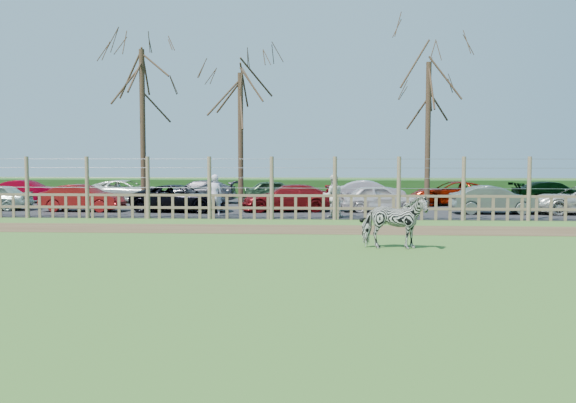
# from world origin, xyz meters

# --- Properties ---
(ground) EXTENTS (120.00, 120.00, 0.00)m
(ground) POSITION_xyz_m (0.00, 0.00, 0.00)
(ground) COLOR #619B3A
(ground) RESTS_ON ground
(dirt_strip) EXTENTS (34.00, 2.80, 0.01)m
(dirt_strip) POSITION_xyz_m (0.00, 4.50, 0.01)
(dirt_strip) COLOR brown
(dirt_strip) RESTS_ON ground
(asphalt) EXTENTS (44.00, 13.00, 0.04)m
(asphalt) POSITION_xyz_m (0.00, 14.50, 0.02)
(asphalt) COLOR #232326
(asphalt) RESTS_ON ground
(hedge) EXTENTS (46.00, 2.00, 1.10)m
(hedge) POSITION_xyz_m (0.00, 21.50, 0.55)
(hedge) COLOR #1E4716
(hedge) RESTS_ON ground
(fence) EXTENTS (30.16, 0.16, 2.50)m
(fence) POSITION_xyz_m (0.00, 8.00, 0.80)
(fence) COLOR brown
(fence) RESTS_ON ground
(tree_left) EXTENTS (4.80, 4.80, 7.88)m
(tree_left) POSITION_xyz_m (-6.50, 12.50, 5.62)
(tree_left) COLOR #3D2B1E
(tree_left) RESTS_ON ground
(tree_mid) EXTENTS (4.80, 4.80, 6.83)m
(tree_mid) POSITION_xyz_m (-2.00, 13.50, 4.87)
(tree_mid) COLOR #3D2B1E
(tree_mid) RESTS_ON ground
(tree_right) EXTENTS (4.80, 4.80, 7.35)m
(tree_right) POSITION_xyz_m (7.00, 14.00, 5.24)
(tree_right) COLOR #3D2B1E
(tree_right) RESTS_ON ground
(zebra) EXTENTS (1.81, 0.94, 1.48)m
(zebra) POSITION_xyz_m (4.03, 0.03, 0.74)
(zebra) COLOR gray
(zebra) RESTS_ON ground
(visitor_a) EXTENTS (0.70, 0.54, 1.72)m
(visitor_a) POSITION_xyz_m (-2.45, 8.85, 0.90)
(visitor_a) COLOR silver
(visitor_a) RESTS_ON asphalt
(visitor_b) EXTENTS (0.90, 0.73, 1.72)m
(visitor_b) POSITION_xyz_m (2.43, 8.60, 0.90)
(visitor_b) COLOR silver
(visitor_b) RESTS_ON asphalt
(crow) EXTENTS (0.23, 0.17, 0.19)m
(crow) POSITION_xyz_m (3.52, 7.00, 0.09)
(crow) COLOR black
(crow) RESTS_ON ground
(car_1) EXTENTS (3.69, 1.43, 1.20)m
(car_1) POSITION_xyz_m (-8.78, 10.73, 0.64)
(car_1) COLOR maroon
(car_1) RESTS_ON asphalt
(car_2) EXTENTS (4.49, 2.40, 1.20)m
(car_2) POSITION_xyz_m (-4.36, 10.84, 0.64)
(car_2) COLOR black
(car_2) RESTS_ON asphalt
(car_3) EXTENTS (4.33, 2.24, 1.20)m
(car_3) POSITION_xyz_m (0.41, 11.28, 0.64)
(car_3) COLOR maroon
(car_3) RESTS_ON asphalt
(car_4) EXTENTS (3.62, 1.67, 1.20)m
(car_4) POSITION_xyz_m (4.53, 11.36, 0.64)
(car_4) COLOR white
(car_4) RESTS_ON asphalt
(car_5) EXTENTS (3.67, 1.35, 1.20)m
(car_5) POSITION_xyz_m (9.34, 10.66, 0.64)
(car_5) COLOR #5C6860
(car_5) RESTS_ON asphalt
(car_7) EXTENTS (3.74, 1.58, 1.20)m
(car_7) POSITION_xyz_m (-13.79, 15.84, 0.64)
(car_7) COLOR maroon
(car_7) RESTS_ON asphalt
(car_8) EXTENTS (4.39, 2.16, 1.20)m
(car_8) POSITION_xyz_m (-8.62, 16.37, 0.64)
(car_8) COLOR silver
(car_8) RESTS_ON asphalt
(car_9) EXTENTS (4.18, 1.78, 1.20)m
(car_9) POSITION_xyz_m (-4.69, 16.22, 0.64)
(car_9) COLOR #55535A
(car_9) RESTS_ON asphalt
(car_10) EXTENTS (3.63, 1.72, 1.20)m
(car_10) POSITION_xyz_m (-0.49, 16.39, 0.64)
(car_10) COLOR #264127
(car_10) RESTS_ON asphalt
(car_11) EXTENTS (3.65, 1.29, 1.20)m
(car_11) POSITION_xyz_m (4.44, 16.39, 0.64)
(car_11) COLOR #C0AEB7
(car_11) RESTS_ON asphalt
(car_12) EXTENTS (4.39, 2.14, 1.20)m
(car_12) POSITION_xyz_m (8.51, 15.60, 0.64)
(car_12) COLOR #831001
(car_12) RESTS_ON asphalt
(car_13) EXTENTS (4.29, 2.12, 1.20)m
(car_13) POSITION_xyz_m (13.53, 15.64, 0.64)
(car_13) COLOR black
(car_13) RESTS_ON asphalt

